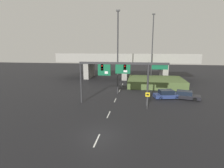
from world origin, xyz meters
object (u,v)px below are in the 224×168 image
highway_light_pole_near (152,48)px  highway_light_pole_far (118,52)px  parked_sedan_near_right (167,94)px  parked_sedan_mid_right (185,95)px  signal_gantry (119,71)px  speed_limit_sign (147,98)px

highway_light_pole_near → highway_light_pole_far: highway_light_pole_near is taller
parked_sedan_near_right → parked_sedan_mid_right: (2.99, 0.07, -0.04)m
signal_gantry → parked_sedan_near_right: bearing=30.2°
speed_limit_sign → parked_sedan_mid_right: 8.96m
signal_gantry → highway_light_pole_near: (5.99, 18.44, 3.44)m
parked_sedan_mid_right → highway_light_pole_near: bearing=123.0°
highway_light_pole_far → highway_light_pole_near: bearing=60.4°
signal_gantry → highway_light_pole_far: highway_light_pole_far is taller
highway_light_pole_far → signal_gantry: bearing=-81.6°
highway_light_pole_near → highway_light_pole_far: 14.00m
highway_light_pole_far → parked_sedan_mid_right: bearing=-8.3°
signal_gantry → highway_light_pole_far: size_ratio=0.88×
highway_light_pole_near → signal_gantry: bearing=-108.0°
highway_light_pole_near → speed_limit_sign: bearing=-95.1°
parked_sedan_mid_right → parked_sedan_near_right: bearing=-164.6°
signal_gantry → speed_limit_sign: (4.22, -1.48, -3.49)m
signal_gantry → parked_sedan_near_right: 9.99m
highway_light_pole_near → parked_sedan_near_right: bearing=-82.8°
speed_limit_sign → highway_light_pole_far: (-5.14, 7.76, 6.22)m
signal_gantry → parked_sedan_mid_right: signal_gantry is taller
highway_light_pole_far → speed_limit_sign: bearing=-56.5°
speed_limit_sign → signal_gantry: bearing=160.7°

